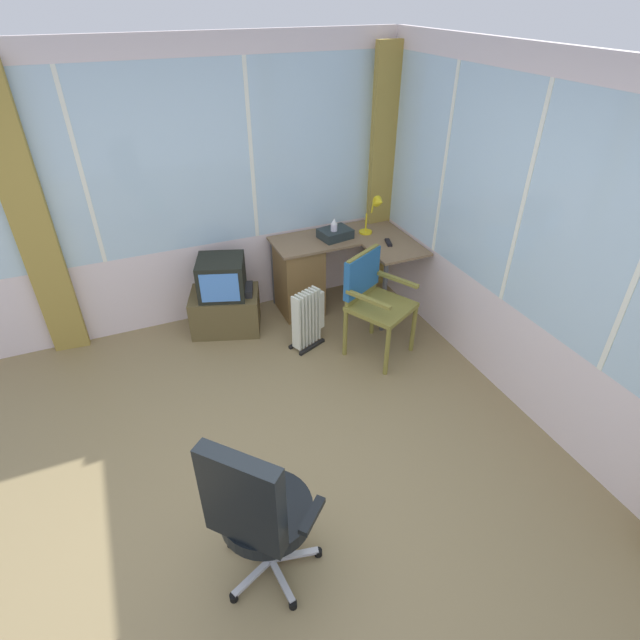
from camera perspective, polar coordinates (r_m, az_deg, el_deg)
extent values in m
cube|color=olive|center=(3.55, -5.84, -19.79)|extent=(5.23, 5.72, 0.06)
cube|color=silver|center=(5.09, -14.56, 4.16)|extent=(4.23, 0.06, 0.77)
cube|color=silver|center=(4.64, -16.68, 16.83)|extent=(4.14, 0.06, 1.58)
cube|color=silver|center=(4.48, -18.71, 27.54)|extent=(4.23, 0.06, 0.18)
cube|color=white|center=(4.62, -25.54, 14.93)|extent=(0.04, 0.07, 1.58)
cube|color=white|center=(4.77, -7.96, 18.30)|extent=(0.04, 0.07, 1.58)
cube|color=silver|center=(4.14, 23.33, -5.37)|extent=(0.06, 4.72, 0.77)
cube|color=silver|center=(3.58, 27.55, 9.44)|extent=(0.06, 4.62, 1.58)
cube|color=silver|center=(3.37, 31.74, 22.98)|extent=(0.06, 4.72, 0.18)
cube|color=white|center=(3.87, 22.53, 12.37)|extent=(0.07, 0.04, 1.58)
cube|color=white|center=(4.54, 14.37, 16.81)|extent=(0.07, 0.04, 1.58)
cube|color=olive|center=(4.69, -29.99, 9.35)|extent=(0.30, 0.10, 2.43)
cube|color=olive|center=(5.24, 7.16, 15.84)|extent=(0.30, 0.08, 2.43)
cube|color=#806446|center=(5.02, 1.97, 9.44)|extent=(1.30, 0.51, 0.02)
cube|color=#806446|center=(4.81, 8.75, 7.92)|extent=(0.51, 0.45, 0.02)
cube|color=brown|center=(5.05, -2.48, 4.71)|extent=(0.40, 0.47, 0.72)
cylinder|color=#4C4C51|center=(4.75, 7.28, 2.52)|extent=(0.04, 0.04, 0.73)
cylinder|color=#4C4C51|center=(5.17, -5.29, 5.40)|extent=(0.04, 0.04, 0.73)
cylinder|color=yellow|center=(5.09, 5.21, 9.97)|extent=(0.13, 0.13, 0.02)
cylinder|color=yellow|center=(5.06, 5.27, 11.01)|extent=(0.02, 0.02, 0.18)
cylinder|color=yellow|center=(4.99, 6.07, 12.91)|extent=(0.02, 0.07, 0.18)
cone|color=yellow|center=(4.96, 6.84, 13.22)|extent=(0.12, 0.12, 0.12)
cube|color=black|center=(4.89, 7.81, 8.75)|extent=(0.09, 0.16, 0.02)
cylinder|color=silver|center=(4.91, 1.60, 10.04)|extent=(0.06, 0.06, 0.16)
cone|color=white|center=(4.86, 1.62, 11.20)|extent=(0.06, 0.06, 0.06)
cube|color=#242D2E|center=(4.95, 1.74, 9.82)|extent=(0.33, 0.28, 0.09)
cylinder|color=olive|center=(4.27, 7.64, -3.64)|extent=(0.04, 0.04, 0.47)
cylinder|color=olive|center=(4.59, 10.59, -1.00)|extent=(0.04, 0.04, 0.47)
cylinder|color=olive|center=(4.46, 2.89, -1.50)|extent=(0.04, 0.04, 0.47)
cylinder|color=olive|center=(4.77, 6.03, 0.89)|extent=(0.04, 0.04, 0.47)
cube|color=olive|center=(4.37, 7.02, 1.49)|extent=(0.65, 0.65, 0.04)
cube|color=olive|center=(4.35, 4.80, 5.11)|extent=(0.40, 0.23, 0.43)
cube|color=#255C96|center=(4.34, 4.81, 5.36)|extent=(0.43, 0.27, 0.36)
cube|color=olive|center=(4.12, 5.52, 2.34)|extent=(0.24, 0.40, 0.03)
cube|color=olive|center=(4.45, 8.72, 4.63)|extent=(0.24, 0.40, 0.03)
cube|color=#B7B7BF|center=(3.27, -7.95, -24.52)|extent=(0.22, 0.23, 0.02)
cylinder|color=black|center=(3.34, -10.16, -23.73)|extent=(0.05, 0.05, 0.05)
cube|color=#B7B7BF|center=(3.19, -7.67, -27.01)|extent=(0.27, 0.15, 0.02)
cylinder|color=black|center=(3.17, -9.81, -28.71)|extent=(0.05, 0.05, 0.05)
cube|color=#B7B7BF|center=(3.17, -4.41, -27.45)|extent=(0.07, 0.28, 0.02)
cylinder|color=black|center=(3.12, -3.11, -29.64)|extent=(0.05, 0.05, 0.05)
cube|color=#B7B7BF|center=(3.24, -2.89, -25.16)|extent=(0.28, 0.09, 0.02)
cylinder|color=black|center=(3.27, -0.20, -24.97)|extent=(0.05, 0.05, 0.05)
cube|color=#B7B7BF|center=(3.30, -5.09, -23.44)|extent=(0.17, 0.26, 0.02)
cylinder|color=black|center=(3.40, -4.60, -21.68)|extent=(0.05, 0.05, 0.05)
cylinder|color=#B7B7BF|center=(3.05, -5.84, -23.48)|extent=(0.05, 0.05, 0.39)
cylinder|color=black|center=(2.85, -6.13, -20.91)|extent=(0.50, 0.50, 0.09)
cube|color=black|center=(2.50, -8.86, -19.66)|extent=(0.35, 0.37, 0.57)
cube|color=black|center=(2.67, -0.90, -21.38)|extent=(0.20, 0.19, 0.04)
cube|color=black|center=(2.85, -11.23, -17.30)|extent=(0.20, 0.19, 0.04)
cube|color=brown|center=(4.92, -10.69, 1.01)|extent=(0.75, 0.62, 0.39)
cube|color=black|center=(4.73, -11.16, 4.82)|extent=(0.53, 0.51, 0.36)
cube|color=#4E8AE2|center=(4.55, -11.37, 3.58)|extent=(0.33, 0.12, 0.28)
cube|color=#262628|center=(4.78, -9.26, 3.40)|extent=(0.32, 0.29, 0.07)
cube|color=silver|center=(4.46, -2.73, -0.46)|extent=(0.06, 0.10, 0.54)
cube|color=silver|center=(4.49, -2.34, -0.24)|extent=(0.06, 0.10, 0.54)
cube|color=silver|center=(4.51, -1.96, -0.03)|extent=(0.06, 0.10, 0.54)
cube|color=silver|center=(4.53, -1.58, 0.18)|extent=(0.06, 0.10, 0.54)
cube|color=silver|center=(4.56, -1.20, 0.40)|extent=(0.06, 0.10, 0.54)
cube|color=silver|center=(4.58, -0.83, 0.60)|extent=(0.06, 0.10, 0.54)
cube|color=silver|center=(4.61, -0.46, 0.81)|extent=(0.06, 0.10, 0.54)
cube|color=black|center=(4.66, -0.92, -3.08)|extent=(0.30, 0.15, 0.03)
cube|color=black|center=(4.74, -2.12, -2.37)|extent=(0.30, 0.15, 0.03)
cube|color=silver|center=(4.62, -0.12, 1.29)|extent=(0.08, 0.10, 0.38)
cylinder|color=#A15337|center=(3.28, -4.66, -23.14)|extent=(0.20, 0.20, 0.15)
sphere|color=#2A6D32|center=(3.13, -4.82, -21.32)|extent=(0.29, 0.29, 0.29)
sphere|color=#277445|center=(3.07, -3.59, -20.79)|extent=(0.16, 0.16, 0.16)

